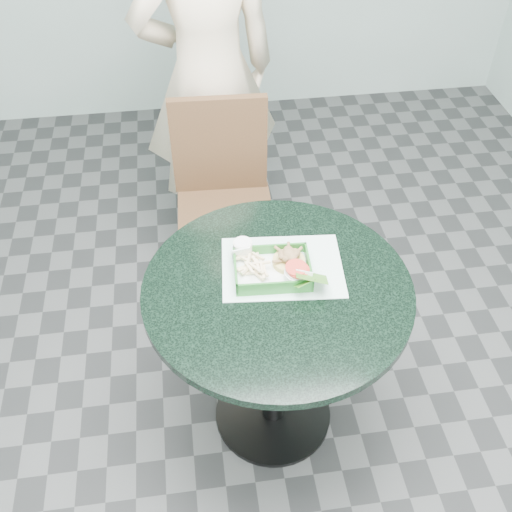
{
  "coord_description": "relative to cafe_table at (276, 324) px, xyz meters",
  "views": [
    {
      "loc": [
        -0.25,
        -1.29,
        2.17
      ],
      "look_at": [
        -0.06,
        0.1,
        0.81
      ],
      "focal_mm": 42.0,
      "sensor_mm": 36.0,
      "label": 1
    }
  ],
  "objects": [
    {
      "name": "cafe_table",
      "position": [
        0.0,
        0.0,
        0.0
      ],
      "size": [
        0.88,
        0.88,
        0.75
      ],
      "color": "black",
      "rests_on": "floor"
    },
    {
      "name": "garnish_cup",
      "position": [
        0.07,
        0.01,
        0.21
      ],
      "size": [
        0.13,
        0.12,
        0.05
      ],
      "rotation": [
        0.0,
        0.0,
        0.3
      ],
      "color": "white",
      "rests_on": "food_basket"
    },
    {
      "name": "placemat",
      "position": [
        0.03,
        0.08,
        0.17
      ],
      "size": [
        0.42,
        0.33,
        0.0
      ],
      "primitive_type": "cube",
      "rotation": [
        0.0,
        0.0,
        -0.09
      ],
      "color": "silver",
      "rests_on": "cafe_table"
    },
    {
      "name": "dining_chair",
      "position": [
        -0.1,
        0.83,
        -0.05
      ],
      "size": [
        0.42,
        0.42,
        0.93
      ],
      "rotation": [
        0.0,
        0.0,
        -0.04
      ],
      "color": "#3F271A",
      "rests_on": "floor"
    },
    {
      "name": "crab_sandwich",
      "position": [
        0.05,
        0.08,
        0.22
      ],
      "size": [
        0.11,
        0.11,
        0.07
      ],
      "rotation": [
        0.0,
        0.0,
        -0.18
      ],
      "color": "tan",
      "rests_on": "food_basket"
    },
    {
      "name": "sauce_ramekin",
      "position": [
        -0.1,
        0.14,
        0.22
      ],
      "size": [
        0.06,
        0.06,
        0.04
      ],
      "rotation": [
        0.0,
        0.0,
        0.15
      ],
      "color": "white",
      "rests_on": "food_basket"
    },
    {
      "name": "floor",
      "position": [
        0.0,
        0.0,
        -0.58
      ],
      "size": [
        4.0,
        5.0,
        0.02
      ],
      "primitive_type": "cube",
      "color": "#303335",
      "rests_on": "ground"
    },
    {
      "name": "food_basket",
      "position": [
        -0.01,
        0.05,
        0.19
      ],
      "size": [
        0.25,
        0.18,
        0.05
      ],
      "rotation": [
        0.0,
        0.0,
        -0.06
      ],
      "color": "#236E25",
      "rests_on": "placemat"
    },
    {
      "name": "fries_pile",
      "position": [
        -0.07,
        0.08,
        0.21
      ],
      "size": [
        0.13,
        0.14,
        0.04
      ],
      "primitive_type": null,
      "rotation": [
        0.0,
        0.0,
        -0.35
      ],
      "color": "#FFE2AB",
      "rests_on": "food_basket"
    },
    {
      "name": "diner_person",
      "position": [
        -0.12,
        1.19,
        0.5
      ],
      "size": [
        0.89,
        0.68,
        2.17
      ],
      "primitive_type": "imported",
      "rotation": [
        0.0,
        0.0,
        3.37
      ],
      "color": "beige",
      "rests_on": "floor"
    }
  ]
}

